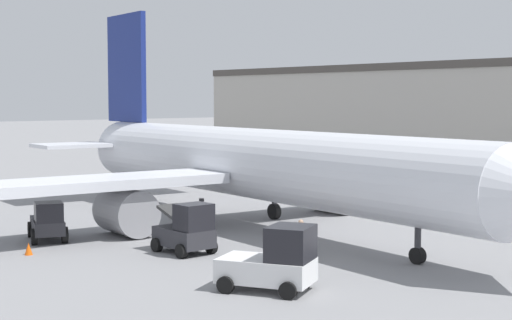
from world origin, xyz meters
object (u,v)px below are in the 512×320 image
object	(u,v)px
belt_loader_truck	(187,230)
safety_cone_near	(29,249)
airplane	(245,163)
ground_crew_worker	(301,237)
pushback_tug	(274,261)
baggage_tug	(48,222)

from	to	relation	value
belt_loader_truck	safety_cone_near	distance (m)	7.05
airplane	safety_cone_near	xyz separation A→B (m)	(-0.00, -12.72, -3.12)
ground_crew_worker	pushback_tug	xyz separation A→B (m)	(3.83, -5.19, 0.22)
baggage_tug	safety_cone_near	distance (m)	3.45
baggage_tug	safety_cone_near	world-z (taller)	baggage_tug
ground_crew_worker	pushback_tug	distance (m)	6.45
belt_loader_truck	airplane	bearing A→B (deg)	122.65
safety_cone_near	airplane	bearing A→B (deg)	89.98
belt_loader_truck	safety_cone_near	size ratio (longest dim) A/B	5.12
baggage_tug	safety_cone_near	xyz separation A→B (m)	(2.55, -2.24, -0.65)
airplane	belt_loader_truck	xyz separation A→B (m)	(4.41, -7.28, -2.34)
ground_crew_worker	baggage_tug	xyz separation A→B (m)	(-10.79, -6.59, 0.06)
belt_loader_truck	pushback_tug	distance (m)	7.86
baggage_tug	pushback_tug	size ratio (longest dim) A/B	0.90
baggage_tug	belt_loader_truck	bearing A→B (deg)	46.41
pushback_tug	safety_cone_near	distance (m)	12.63
belt_loader_truck	pushback_tug	size ratio (longest dim) A/B	0.73
airplane	ground_crew_worker	xyz separation A→B (m)	(8.23, -3.89, -2.53)
airplane	safety_cone_near	bearing A→B (deg)	-83.71
pushback_tug	baggage_tug	bearing A→B (deg)	158.65
airplane	safety_cone_near	distance (m)	13.09
airplane	belt_loader_truck	size ratio (longest dim) A/B	14.10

